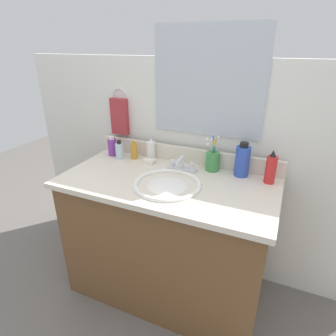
% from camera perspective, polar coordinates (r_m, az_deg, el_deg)
% --- Properties ---
extents(ground_plane, '(6.00, 6.00, 0.00)m').
position_cam_1_polar(ground_plane, '(1.87, -0.21, -22.97)').
color(ground_plane, '#66605B').
extents(vanity_cabinet, '(1.05, 0.51, 0.70)m').
position_cam_1_polar(vanity_cabinet, '(1.63, -0.23, -14.53)').
color(vanity_cabinet, brown).
rests_on(vanity_cabinet, ground_plane).
extents(countertop, '(1.09, 0.55, 0.03)m').
position_cam_1_polar(countertop, '(1.43, -0.26, -3.03)').
color(countertop, beige).
rests_on(countertop, vanity_cabinet).
extents(backsplash, '(1.09, 0.02, 0.09)m').
position_cam_1_polar(backsplash, '(1.63, 3.52, 2.69)').
color(backsplash, beige).
rests_on(backsplash, countertop).
extents(back_wall, '(2.19, 0.04, 1.30)m').
position_cam_1_polar(back_wall, '(1.73, 4.14, -0.45)').
color(back_wall, silver).
rests_on(back_wall, ground_plane).
extents(mirror_panel, '(0.60, 0.01, 0.56)m').
position_cam_1_polar(mirror_panel, '(1.54, 8.11, 16.83)').
color(mirror_panel, '#B2BCC6').
extents(towel_ring, '(0.10, 0.01, 0.10)m').
position_cam_1_polar(towel_ring, '(1.78, -9.73, 14.11)').
color(towel_ring, silver).
extents(hand_towel, '(0.11, 0.04, 0.22)m').
position_cam_1_polar(hand_towel, '(1.79, -9.78, 10.23)').
color(hand_towel, '#A53338').
extents(sink_basin, '(0.34, 0.34, 0.11)m').
position_cam_1_polar(sink_basin, '(1.39, -0.18, -4.60)').
color(sink_basin, white).
rests_on(sink_basin, countertop).
extents(faucet, '(0.16, 0.10, 0.08)m').
position_cam_1_polar(faucet, '(1.53, 2.78, 0.51)').
color(faucet, silver).
rests_on(faucet, countertop).
extents(bottle_oil_amber, '(0.04, 0.04, 0.11)m').
position_cam_1_polar(bottle_oil_amber, '(1.69, -6.90, 3.47)').
color(bottle_oil_amber, gold).
rests_on(bottle_oil_amber, countertop).
extents(bottle_cream_purple, '(0.05, 0.05, 0.12)m').
position_cam_1_polar(bottle_cream_purple, '(1.76, -11.21, 4.25)').
color(bottle_cream_purple, '#7A3899').
rests_on(bottle_cream_purple, countertop).
extents(bottle_shampoo_blue, '(0.07, 0.07, 0.18)m').
position_cam_1_polar(bottle_shampoo_blue, '(1.49, 14.81, 1.44)').
color(bottle_shampoo_blue, '#2D4CB2').
rests_on(bottle_shampoo_blue, countertop).
extents(bottle_spray_red, '(0.05, 0.05, 0.17)m').
position_cam_1_polar(bottle_spray_red, '(1.46, 20.09, -0.10)').
color(bottle_spray_red, red).
rests_on(bottle_spray_red, countertop).
extents(bottle_gel_clear, '(0.05, 0.05, 0.11)m').
position_cam_1_polar(bottle_gel_clear, '(1.70, -9.76, 3.51)').
color(bottle_gel_clear, silver).
rests_on(bottle_gel_clear, countertop).
extents(bottle_lotion_white, '(0.05, 0.05, 0.13)m').
position_cam_1_polar(bottle_lotion_white, '(1.68, -3.44, 3.69)').
color(bottle_lotion_white, white).
rests_on(bottle_lotion_white, countertop).
extents(cup_green, '(0.08, 0.08, 0.20)m').
position_cam_1_polar(cup_green, '(1.54, 8.98, 1.53)').
color(cup_green, '#3F8C47').
rests_on(cup_green, countertop).
extents(soap_bar, '(0.06, 0.04, 0.02)m').
position_cam_1_polar(soap_bar, '(1.62, -3.84, 1.33)').
color(soap_bar, white).
rests_on(soap_bar, countertop).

